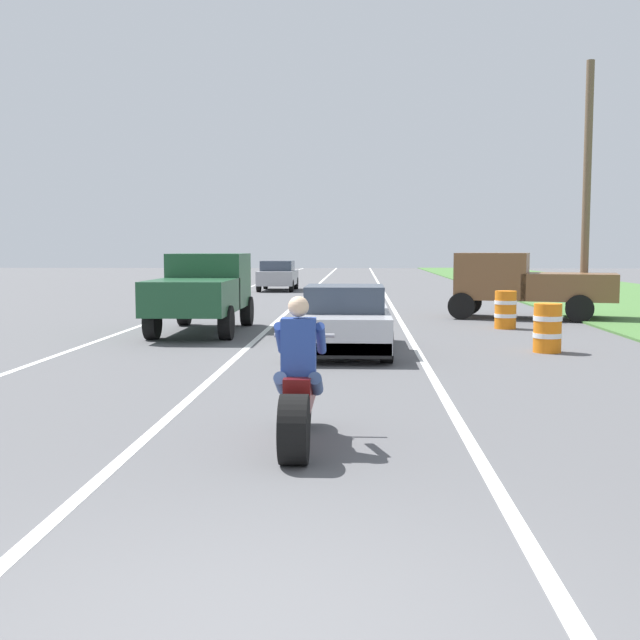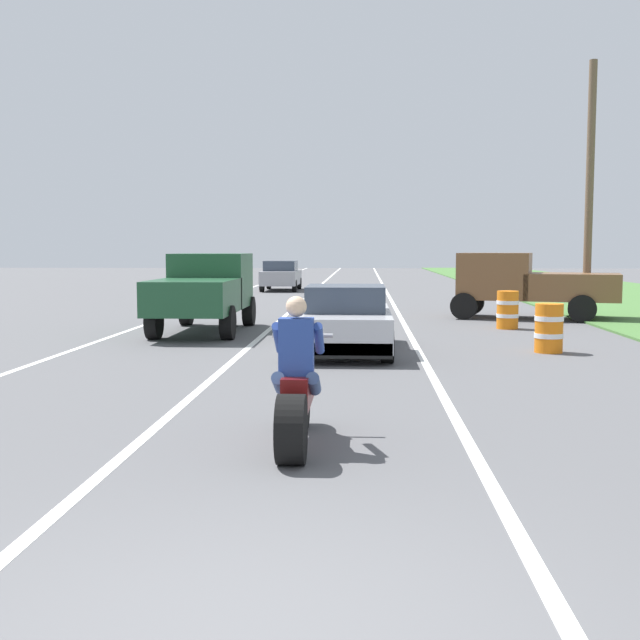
{
  "view_description": "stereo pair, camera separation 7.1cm",
  "coord_description": "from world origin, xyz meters",
  "px_view_note": "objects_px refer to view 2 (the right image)",
  "views": [
    {
      "loc": [
        0.57,
        -3.97,
        2.11
      ],
      "look_at": [
        -0.03,
        8.09,
        1.0
      ],
      "focal_mm": 43.61,
      "sensor_mm": 36.0,
      "label": 1
    },
    {
      "loc": [
        0.64,
        -3.97,
        2.11
      ],
      "look_at": [
        -0.03,
        8.09,
        1.0
      ],
      "focal_mm": 43.61,
      "sensor_mm": 36.0,
      "label": 2
    }
  ],
  "objects_px": {
    "pickup_truck_left_lane_dark_green": "(204,288)",
    "distant_car_far_ahead": "(281,275)",
    "motorcycle_with_rider": "(297,393)",
    "sports_car_silver": "(346,321)",
    "construction_barrel_mid": "(508,310)",
    "pickup_truck_right_shoulder_brown": "(526,282)",
    "construction_barrel_nearest": "(549,328)"
  },
  "relations": [
    {
      "from": "pickup_truck_left_lane_dark_green",
      "to": "construction_barrel_nearest",
      "type": "distance_m",
      "value": 8.54
    },
    {
      "from": "construction_barrel_mid",
      "to": "distant_car_far_ahead",
      "type": "bearing_deg",
      "value": 113.41
    },
    {
      "from": "distant_car_far_ahead",
      "to": "construction_barrel_mid",
      "type": "bearing_deg",
      "value": -66.59
    },
    {
      "from": "sports_car_silver",
      "to": "pickup_truck_left_lane_dark_green",
      "type": "xyz_separation_m",
      "value": [
        -3.65,
        3.58,
        0.48
      ]
    },
    {
      "from": "motorcycle_with_rider",
      "to": "distant_car_far_ahead",
      "type": "relative_size",
      "value": 0.55
    },
    {
      "from": "pickup_truck_left_lane_dark_green",
      "to": "construction_barrel_nearest",
      "type": "bearing_deg",
      "value": -23.97
    },
    {
      "from": "motorcycle_with_rider",
      "to": "pickup_truck_right_shoulder_brown",
      "type": "height_order",
      "value": "pickup_truck_right_shoulder_brown"
    },
    {
      "from": "construction_barrel_nearest",
      "to": "distant_car_far_ahead",
      "type": "xyz_separation_m",
      "value": [
        -7.91,
        23.06,
        0.27
      ]
    },
    {
      "from": "construction_barrel_nearest",
      "to": "motorcycle_with_rider",
      "type": "bearing_deg",
      "value": -119.57
    },
    {
      "from": "construction_barrel_nearest",
      "to": "distant_car_far_ahead",
      "type": "height_order",
      "value": "distant_car_far_ahead"
    },
    {
      "from": "sports_car_silver",
      "to": "motorcycle_with_rider",
      "type": "bearing_deg",
      "value": -92.56
    },
    {
      "from": "motorcycle_with_rider",
      "to": "distant_car_far_ahead",
      "type": "bearing_deg",
      "value": 96.33
    },
    {
      "from": "pickup_truck_right_shoulder_brown",
      "to": "construction_barrel_nearest",
      "type": "relative_size",
      "value": 5.14
    },
    {
      "from": "pickup_truck_left_lane_dark_green",
      "to": "pickup_truck_right_shoulder_brown",
      "type": "xyz_separation_m",
      "value": [
        8.92,
        4.3,
        0.0
      ]
    },
    {
      "from": "motorcycle_with_rider",
      "to": "sports_car_silver",
      "type": "height_order",
      "value": "motorcycle_with_rider"
    },
    {
      "from": "motorcycle_with_rider",
      "to": "distant_car_far_ahead",
      "type": "height_order",
      "value": "motorcycle_with_rider"
    },
    {
      "from": "construction_barrel_nearest",
      "to": "pickup_truck_left_lane_dark_green",
      "type": "bearing_deg",
      "value": 156.03
    },
    {
      "from": "sports_car_silver",
      "to": "pickup_truck_left_lane_dark_green",
      "type": "relative_size",
      "value": 0.9
    },
    {
      "from": "pickup_truck_left_lane_dark_green",
      "to": "pickup_truck_right_shoulder_brown",
      "type": "relative_size",
      "value": 0.93
    },
    {
      "from": "pickup_truck_left_lane_dark_green",
      "to": "construction_barrel_mid",
      "type": "height_order",
      "value": "pickup_truck_left_lane_dark_green"
    },
    {
      "from": "construction_barrel_mid",
      "to": "distant_car_far_ahead",
      "type": "xyz_separation_m",
      "value": [
        -7.94,
        18.34,
        0.27
      ]
    },
    {
      "from": "motorcycle_with_rider",
      "to": "construction_barrel_nearest",
      "type": "relative_size",
      "value": 2.21
    },
    {
      "from": "sports_car_silver",
      "to": "construction_barrel_mid",
      "type": "xyz_separation_m",
      "value": [
        4.16,
        4.83,
        -0.13
      ]
    },
    {
      "from": "pickup_truck_left_lane_dark_green",
      "to": "distant_car_far_ahead",
      "type": "height_order",
      "value": "pickup_truck_left_lane_dark_green"
    },
    {
      "from": "motorcycle_with_rider",
      "to": "distant_car_far_ahead",
      "type": "distance_m",
      "value": 31.14
    },
    {
      "from": "construction_barrel_nearest",
      "to": "sports_car_silver",
      "type": "bearing_deg",
      "value": -178.33
    },
    {
      "from": "construction_barrel_nearest",
      "to": "construction_barrel_mid",
      "type": "distance_m",
      "value": 4.71
    },
    {
      "from": "pickup_truck_left_lane_dark_green",
      "to": "distant_car_far_ahead",
      "type": "bearing_deg",
      "value": 90.37
    },
    {
      "from": "construction_barrel_mid",
      "to": "distant_car_far_ahead",
      "type": "distance_m",
      "value": 19.99
    },
    {
      "from": "motorcycle_with_rider",
      "to": "pickup_truck_right_shoulder_brown",
      "type": "distance_m",
      "value": 16.64
    },
    {
      "from": "construction_barrel_mid",
      "to": "motorcycle_with_rider",
      "type": "bearing_deg",
      "value": -109.68
    },
    {
      "from": "construction_barrel_nearest",
      "to": "pickup_truck_right_shoulder_brown",
      "type": "bearing_deg",
      "value": 81.71
    }
  ]
}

